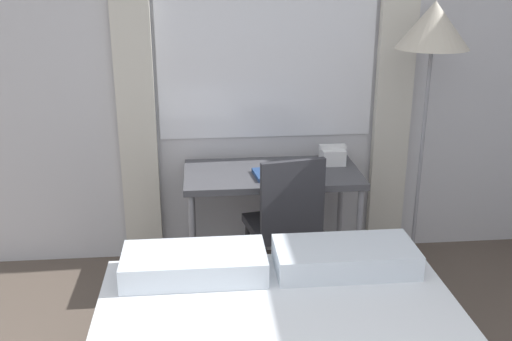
{
  "coord_description": "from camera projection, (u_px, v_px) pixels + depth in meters",
  "views": [
    {
      "loc": [
        -0.12,
        -0.79,
        1.96
      ],
      "look_at": [
        0.18,
        2.3,
        0.87
      ],
      "focal_mm": 42.0,
      "sensor_mm": 36.0,
      "label": 1
    }
  ],
  "objects": [
    {
      "name": "wall_back_with_window",
      "position": [
        223.0,
        61.0,
        3.83
      ],
      "size": [
        5.57,
        0.13,
        2.7
      ],
      "color": "silver",
      "rests_on": "ground_plane"
    },
    {
      "name": "desk",
      "position": [
        272.0,
        181.0,
        3.74
      ],
      "size": [
        1.09,
        0.57,
        0.72
      ],
      "color": "#4C4C51",
      "rests_on": "ground_plane"
    },
    {
      "name": "desk_chair",
      "position": [
        286.0,
        219.0,
        3.57
      ],
      "size": [
        0.47,
        0.47,
        0.91
      ],
      "rotation": [
        0.0,
        0.0,
        0.19
      ],
      "color": "#333338",
      "rests_on": "ground_plane"
    },
    {
      "name": "standing_lamp",
      "position": [
        432.0,
        40.0,
        3.46
      ],
      "size": [
        0.43,
        0.43,
        1.75
      ],
      "color": "#4C4C51",
      "rests_on": "ground_plane"
    },
    {
      "name": "telephone",
      "position": [
        332.0,
        155.0,
        3.85
      ],
      "size": [
        0.17,
        0.16,
        0.12
      ],
      "color": "white",
      "rests_on": "desk"
    },
    {
      "name": "book",
      "position": [
        279.0,
        173.0,
        3.65
      ],
      "size": [
        0.32,
        0.25,
        0.02
      ],
      "rotation": [
        0.0,
        0.0,
        0.12
      ],
      "color": "navy",
      "rests_on": "desk"
    }
  ]
}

